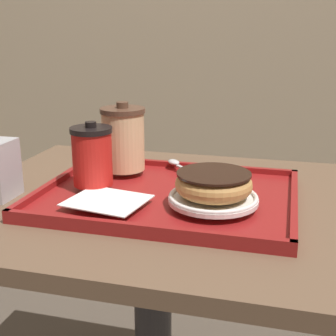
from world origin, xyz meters
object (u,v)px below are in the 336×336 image
coffee_cup_rear (123,139)px  donut_chocolate_glazed (214,183)px  coffee_cup_front (92,156)px  spoon (180,166)px

coffee_cup_rear → donut_chocolate_glazed: size_ratio=1.08×
coffee_cup_front → coffee_cup_rear: 0.12m
coffee_cup_rear → spoon: (0.12, 0.04, -0.06)m
coffee_cup_rear → donut_chocolate_glazed: bearing=-34.0°
coffee_cup_rear → spoon: coffee_cup_rear is taller
coffee_cup_front → spoon: bearing=48.1°
coffee_cup_front → donut_chocolate_glazed: size_ratio=0.92×
spoon → coffee_cup_front: bearing=95.0°
coffee_cup_front → donut_chocolate_glazed: (0.24, -0.04, -0.02)m
coffee_cup_rear → coffee_cup_front: bearing=-101.5°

